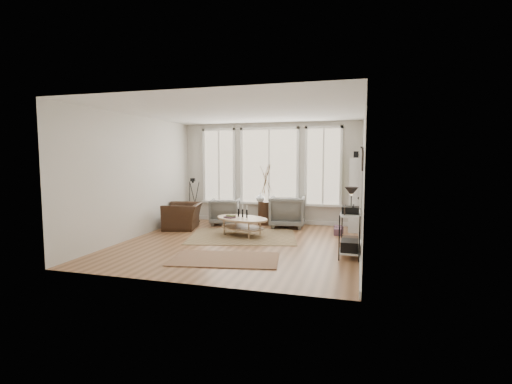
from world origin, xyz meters
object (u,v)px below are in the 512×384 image
(low_shelf, at_px, (350,229))
(accent_chair, at_px, (183,216))
(bookcase, at_px, (355,194))
(coffee_table, at_px, (242,222))
(armchair_right, at_px, (287,211))
(side_table, at_px, (266,194))
(armchair_left, at_px, (225,211))

(low_shelf, height_order, accent_chair, low_shelf)
(bookcase, relative_size, coffee_table, 1.26)
(coffee_table, xyz_separation_m, armchair_right, (0.86, 1.42, 0.08))
(coffee_table, relative_size, side_table, 0.89)
(coffee_table, relative_size, armchair_right, 1.73)
(low_shelf, relative_size, side_table, 0.71)
(armchair_right, bearing_deg, side_table, -24.14)
(low_shelf, height_order, armchair_left, low_shelf)
(low_shelf, bearing_deg, side_table, 131.57)
(side_table, bearing_deg, low_shelf, -48.43)
(coffee_table, distance_m, armchair_left, 1.61)
(low_shelf, relative_size, armchair_right, 1.38)
(coffee_table, xyz_separation_m, side_table, (0.19, 1.64, 0.54))
(armchair_left, bearing_deg, accent_chair, 32.42)
(bookcase, xyz_separation_m, coffee_table, (-2.65, -1.45, -0.61))
(armchair_left, bearing_deg, coffee_table, 112.47)
(accent_chair, bearing_deg, coffee_table, 62.89)
(bookcase, relative_size, armchair_right, 2.18)
(low_shelf, bearing_deg, coffee_table, 157.51)
(accent_chair, bearing_deg, side_table, 107.68)
(armchair_left, relative_size, side_table, 0.45)
(low_shelf, distance_m, side_table, 3.64)
(side_table, bearing_deg, accent_chair, -149.08)
(low_shelf, relative_size, coffee_table, 0.80)
(bookcase, bearing_deg, coffee_table, -151.41)
(low_shelf, bearing_deg, bookcase, 88.72)
(side_table, bearing_deg, bookcase, -4.46)
(accent_chair, bearing_deg, bookcase, 89.42)
(bookcase, distance_m, accent_chair, 4.61)
(accent_chair, bearing_deg, low_shelf, 57.70)
(armchair_left, distance_m, armchair_right, 1.79)
(side_table, bearing_deg, armchair_right, -18.10)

